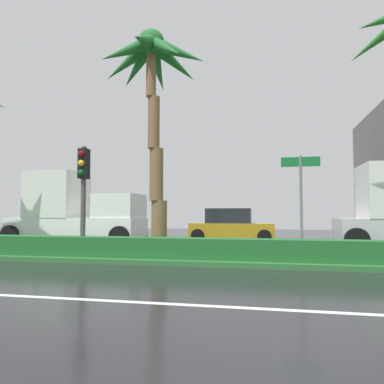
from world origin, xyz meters
name	(u,v)px	position (x,y,z in m)	size (l,w,h in m)	color
ground_plane	(273,258)	(0.00, 9.00, -0.05)	(90.00, 42.00, 0.10)	black
near_lane_divider_stripe	(282,310)	(0.00, 2.00, 0.00)	(81.00, 0.14, 0.01)	white
median_strip	(274,258)	(0.00, 8.00, 0.07)	(85.50, 4.00, 0.15)	#2D6B33
median_hedge	(275,250)	(0.00, 6.60, 0.45)	(76.50, 0.70, 0.60)	#1E6028
palm_tree_mid_left	(152,75)	(-3.91, 7.56, 6.09)	(3.70, 3.75, 7.51)	brown
traffic_signal_median_left	(83,180)	(-5.89, 6.70, 2.53)	(0.28, 0.43, 3.45)	#4C4C47
street_name_sign	(301,192)	(0.78, 7.08, 2.08)	(1.10, 0.08, 3.00)	slate
box_truck_lead	(76,212)	(-9.24, 12.15, 1.55)	(6.40, 2.64, 3.46)	white
car_in_traffic_leading	(231,226)	(-2.02, 15.08, 0.83)	(4.30, 2.02, 1.72)	#B28C1E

